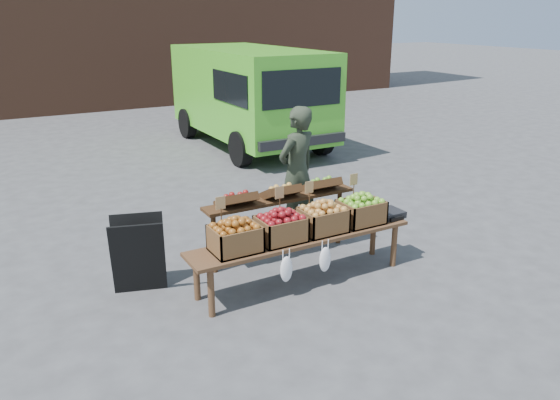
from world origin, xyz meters
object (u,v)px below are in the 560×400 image
back_table (280,218)px  crate_red_apples (322,220)px  delivery_van (249,98)px  crate_golden_apples (235,239)px  crate_green_apples (361,212)px  vendor (297,171)px  chalkboard_sign (138,255)px  display_bench (302,259)px  weighing_scale (388,214)px  crate_russet_pears (281,229)px

back_table → crate_red_apples: (0.14, -0.72, 0.19)m
delivery_van → crate_golden_apples: size_ratio=9.85×
delivery_van → crate_golden_apples: bearing=-117.4°
crate_green_apples → vendor: bearing=94.0°
delivery_van → back_table: 6.23m
chalkboard_sign → display_bench: size_ratio=0.32×
crate_green_apples → weighing_scale: 0.44m
crate_green_apples → weighing_scale: size_ratio=1.47×
crate_golden_apples → crate_red_apples: (1.10, 0.00, 0.00)m
display_bench → weighing_scale: weighing_scale is taller
vendor → chalkboard_sign: size_ratio=2.06×
crate_red_apples → weighing_scale: 0.98m
delivery_van → crate_russet_pears: delivery_van is taller
crate_russet_pears → crate_red_apples: 0.55m
vendor → crate_red_apples: 1.41m
chalkboard_sign → crate_russet_pears: 1.59m
crate_russet_pears → weighing_scale: crate_russet_pears is taller
back_table → crate_green_apples: bearing=-46.0°
vendor → crate_green_apples: (0.09, -1.32, -0.19)m
crate_golden_apples → crate_red_apples: size_ratio=1.00×
delivery_van → chalkboard_sign: (-4.23, -5.72, -0.67)m
back_table → crate_golden_apples: 1.21m
display_bench → weighing_scale: bearing=0.0°
delivery_van → crate_green_apples: (-1.74, -6.43, -0.39)m
delivery_van → back_table: bearing=-112.7°
crate_green_apples → crate_red_apples: bearing=180.0°
crate_russet_pears → crate_red_apples: bearing=0.0°
crate_russet_pears → crate_green_apples: size_ratio=1.00×
back_table → crate_golden_apples: bearing=-143.0°
crate_golden_apples → vendor: bearing=40.3°
delivery_van → vendor: 5.43m
back_table → display_bench: back_table is taller
delivery_van → display_bench: 6.97m
chalkboard_sign → crate_red_apples: bearing=-3.1°
chalkboard_sign → crate_golden_apples: chalkboard_sign is taller
back_table → crate_russet_pears: 0.85m
crate_red_apples → weighing_scale: bearing=0.0°
display_bench → crate_golden_apples: bearing=180.0°
crate_golden_apples → crate_red_apples: same height
back_table → crate_red_apples: size_ratio=4.20×
crate_green_apples → delivery_van: bearing=74.9°
delivery_van → crate_golden_apples: delivery_van is taller
crate_red_apples → crate_green_apples: same height
back_table → crate_russet_pears: size_ratio=4.20×
crate_golden_apples → weighing_scale: crate_golden_apples is taller
back_table → crate_russet_pears: back_table is taller
chalkboard_sign → crate_russet_pears: chalkboard_sign is taller
crate_golden_apples → weighing_scale: bearing=0.0°
chalkboard_sign → crate_red_apples: (1.95, -0.71, 0.27)m
vendor → crate_red_apples: size_ratio=3.59×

